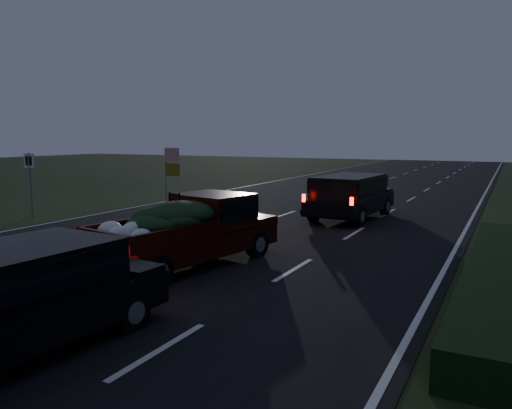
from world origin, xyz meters
The scene contains 7 objects.
ground centered at (0.00, 0.00, 0.00)m, with size 120.00×120.00×0.00m, color black.
road_asphalt centered at (0.00, 0.00, 0.01)m, with size 14.00×120.00×0.02m, color black.
hedge_row centered at (7.80, 3.00, 0.30)m, with size 1.00×10.00×0.60m, color black.
route_sign centered at (-8.50, 5.00, 1.66)m, with size 0.55×0.08×2.50m.
pickup_truck centered at (1.14, 1.82, 0.95)m, with size 2.70×5.11×2.54m.
lead_suv centered at (2.59, 10.33, 1.02)m, with size 2.26×4.82×1.35m.
rear_suv centered at (1.80, -3.61, 0.96)m, with size 2.14×4.54×1.27m.
Camera 1 is at (8.05, -8.03, 3.13)m, focal length 35.00 mm.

